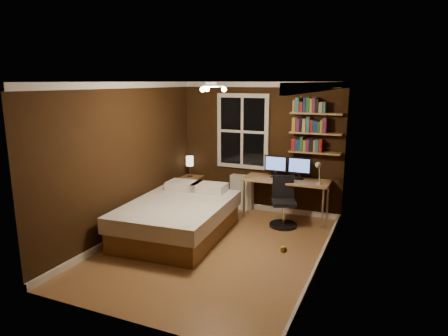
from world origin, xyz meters
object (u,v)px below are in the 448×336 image
at_px(desk_lamp, 319,173).
at_px(office_chair, 283,208).
at_px(monitor_left, 276,166).
at_px(desk, 286,182).
at_px(bedside_lamp, 190,167).
at_px(radiator, 242,192).
at_px(bed, 178,218).
at_px(monitor_right, 299,169).
at_px(nightstand, 190,190).

height_order(desk_lamp, office_chair, desk_lamp).
bearing_deg(monitor_left, desk, -19.07).
bearing_deg(desk_lamp, bedside_lamp, 174.54).
height_order(radiator, desk, desk).
height_order(bedside_lamp, desk_lamp, desk_lamp).
bearing_deg(bed, monitor_right, 41.35).
bearing_deg(bed, bedside_lamp, 107.71).
height_order(desk, monitor_right, monitor_right).
height_order(nightstand, office_chair, office_chair).
bearing_deg(radiator, bed, -104.43).
height_order(bedside_lamp, radiator, bedside_lamp).
bearing_deg(nightstand, desk_lamp, -11.89).
bearing_deg(office_chair, desk_lamp, 0.33).
bearing_deg(desk_lamp, radiator, 166.17).
height_order(monitor_left, monitor_right, same).
xyz_separation_m(monitor_left, monitor_right, (0.44, 0.00, 0.00)).
xyz_separation_m(nightstand, radiator, (1.10, 0.13, 0.05)).
relative_size(bed, monitor_right, 5.28).
relative_size(bed, bedside_lamp, 5.10).
xyz_separation_m(bedside_lamp, monitor_left, (1.81, 0.01, 0.15)).
distance_m(bed, monitor_left, 2.11).
distance_m(bedside_lamp, monitor_right, 2.26).
bearing_deg(bed, office_chair, 33.88).
xyz_separation_m(monitor_right, office_chair, (-0.14, -0.49, -0.63)).
bearing_deg(office_chair, desk, 77.97).
distance_m(bed, office_chair, 1.86).
bearing_deg(desk, office_chair, -79.97).
relative_size(nightstand, radiator, 0.84).
bearing_deg(radiator, desk, -11.70).
relative_size(bed, desk_lamp, 5.05).
xyz_separation_m(radiator, office_chair, (1.01, -0.61, -0.02)).
height_order(bed, desk, desk).
bearing_deg(monitor_left, monitor_right, 0.00).
distance_m(radiator, desk_lamp, 1.72).
relative_size(radiator, office_chair, 0.78).
distance_m(nightstand, monitor_right, 2.35).
height_order(bed, radiator, bed).
xyz_separation_m(monitor_right, desk_lamp, (0.40, -0.27, 0.02)).
distance_m(monitor_left, desk_lamp, 0.88).
distance_m(desk, monitor_right, 0.35).
bearing_deg(office_chair, nightstand, 145.22).
distance_m(nightstand, monitor_left, 1.93).
distance_m(bed, nightstand, 1.74).
bearing_deg(nightstand, bed, -74.64).
height_order(nightstand, radiator, radiator).
height_order(nightstand, monitor_left, monitor_left).
xyz_separation_m(desk, monitor_left, (-0.23, 0.08, 0.26)).
distance_m(nightstand, desk, 2.08).
relative_size(bedside_lamp, monitor_left, 1.04).
bearing_deg(bedside_lamp, bed, -68.20).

